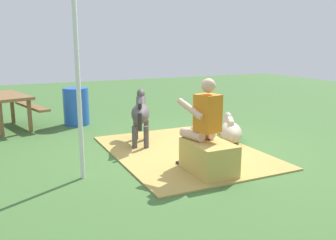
{
  "coord_description": "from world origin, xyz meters",
  "views": [
    {
      "loc": [
        -5.22,
        2.79,
        1.8
      ],
      "look_at": [
        0.05,
        0.28,
        0.55
      ],
      "focal_mm": 38.35,
      "sensor_mm": 36.0,
      "label": 1
    }
  ],
  "objects_px": {
    "hay_bale": "(209,158)",
    "pony_lying": "(230,131)",
    "person_seated": "(202,121)",
    "water_barrel": "(76,106)",
    "picnic_bench": "(6,103)",
    "pony_standing": "(141,113)",
    "tent_pole_left": "(78,83)"
  },
  "relations": [
    {
      "from": "person_seated",
      "to": "tent_pole_left",
      "type": "bearing_deg",
      "value": 75.04
    },
    {
      "from": "hay_bale",
      "to": "person_seated",
      "type": "distance_m",
      "value": 0.53
    },
    {
      "from": "pony_standing",
      "to": "picnic_bench",
      "type": "xyz_separation_m",
      "value": [
        2.25,
        2.16,
        0.01
      ]
    },
    {
      "from": "hay_bale",
      "to": "water_barrel",
      "type": "distance_m",
      "value": 4.09
    },
    {
      "from": "pony_lying",
      "to": "tent_pole_left",
      "type": "relative_size",
      "value": 0.5
    },
    {
      "from": "person_seated",
      "to": "picnic_bench",
      "type": "distance_m",
      "value": 4.64
    },
    {
      "from": "pony_lying",
      "to": "water_barrel",
      "type": "xyz_separation_m",
      "value": [
        2.62,
        2.34,
        0.23
      ]
    },
    {
      "from": "person_seated",
      "to": "tent_pole_left",
      "type": "relative_size",
      "value": 0.52
    },
    {
      "from": "pony_lying",
      "to": "water_barrel",
      "type": "relative_size",
      "value": 1.55
    },
    {
      "from": "hay_bale",
      "to": "water_barrel",
      "type": "height_order",
      "value": "water_barrel"
    },
    {
      "from": "hay_bale",
      "to": "pony_lying",
      "type": "distance_m",
      "value": 1.87
    },
    {
      "from": "pony_standing",
      "to": "pony_lying",
      "type": "distance_m",
      "value": 1.73
    },
    {
      "from": "picnic_bench",
      "to": "pony_standing",
      "type": "bearing_deg",
      "value": -136.1
    },
    {
      "from": "pony_lying",
      "to": "person_seated",
      "type": "bearing_deg",
      "value": 131.32
    },
    {
      "from": "pony_lying",
      "to": "hay_bale",
      "type": "bearing_deg",
      "value": 135.52
    },
    {
      "from": "hay_bale",
      "to": "tent_pole_left",
      "type": "height_order",
      "value": "tent_pole_left"
    },
    {
      "from": "pony_standing",
      "to": "tent_pole_left",
      "type": "relative_size",
      "value": 0.49
    },
    {
      "from": "pony_lying",
      "to": "tent_pole_left",
      "type": "xyz_separation_m",
      "value": [
        -0.74,
        2.95,
        1.11
      ]
    },
    {
      "from": "person_seated",
      "to": "water_barrel",
      "type": "relative_size",
      "value": 1.61
    },
    {
      "from": "water_barrel",
      "to": "tent_pole_left",
      "type": "bearing_deg",
      "value": 169.75
    },
    {
      "from": "hay_bale",
      "to": "pony_standing",
      "type": "relative_size",
      "value": 0.62
    },
    {
      "from": "picnic_bench",
      "to": "water_barrel",
      "type": "bearing_deg",
      "value": -96.56
    },
    {
      "from": "pony_lying",
      "to": "picnic_bench",
      "type": "xyz_separation_m",
      "value": [
        2.78,
        3.76,
        0.39
      ]
    },
    {
      "from": "person_seated",
      "to": "tent_pole_left",
      "type": "xyz_separation_m",
      "value": [
        0.43,
        1.61,
        0.56
      ]
    },
    {
      "from": "person_seated",
      "to": "pony_standing",
      "type": "height_order",
      "value": "person_seated"
    },
    {
      "from": "picnic_bench",
      "to": "pony_lying",
      "type": "bearing_deg",
      "value": -126.48
    },
    {
      "from": "pony_lying",
      "to": "water_barrel",
      "type": "height_order",
      "value": "water_barrel"
    },
    {
      "from": "tent_pole_left",
      "to": "picnic_bench",
      "type": "height_order",
      "value": "tent_pole_left"
    },
    {
      "from": "hay_bale",
      "to": "person_seated",
      "type": "xyz_separation_m",
      "value": [
        0.16,
        0.02,
        0.51
      ]
    },
    {
      "from": "pony_standing",
      "to": "pony_lying",
      "type": "relative_size",
      "value": 0.99
    },
    {
      "from": "hay_bale",
      "to": "water_barrel",
      "type": "xyz_separation_m",
      "value": [
        3.95,
        1.03,
        0.19
      ]
    },
    {
      "from": "water_barrel",
      "to": "person_seated",
      "type": "bearing_deg",
      "value": -165.15
    }
  ]
}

